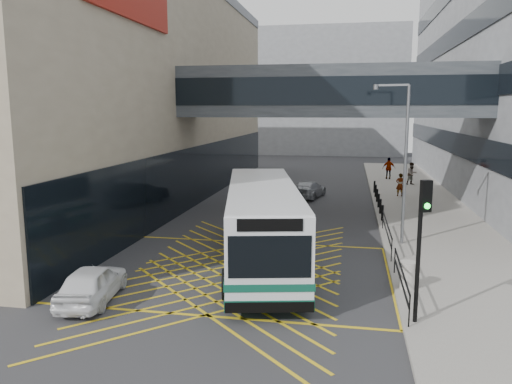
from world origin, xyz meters
The scene contains 18 objects.
ground centered at (0.00, 0.00, 0.00)m, with size 120.00×120.00×0.00m, color #333335.
building_whsmith centered at (-17.98, 16.00, 8.00)m, with size 24.17×42.00×16.00m.
building_far centered at (-2.00, 60.00, 9.00)m, with size 28.00×16.00×18.00m, color gray.
skybridge centered at (3.00, 12.00, 7.50)m, with size 20.00×4.10×3.00m.
pavement centered at (9.00, 15.00, 0.08)m, with size 6.00×54.00×0.16m, color gray.
box_junction centered at (0.00, 0.00, 0.00)m, with size 12.00×9.00×0.01m.
bus centered at (0.78, 1.24, 1.81)m, with size 5.22×12.33×3.37m.
car_white centered at (-4.14, -4.00, 0.65)m, with size 1.67×4.08×1.30m, color white.
car_dark centered at (-1.76, 13.09, 0.76)m, with size 1.89×4.84×1.51m, color black.
car_silver centered at (1.37, 17.66, 0.66)m, with size 1.80×4.27×1.33m, color #93959B.
traffic_light centered at (6.42, -4.19, 2.97)m, with size 0.35×0.51×4.32m.
street_lamp centered at (6.70, 5.12, 4.40)m, with size 1.69×0.50×7.44m.
litter_bin centered at (6.46, -1.18, 0.65)m, with size 0.57×0.57×0.98m, color #ADA89E.
kerb_railings centered at (6.15, 1.78, 0.88)m, with size 0.05×12.54×1.00m.
bollards centered at (6.25, 15.00, 0.61)m, with size 0.14×10.14×0.90m.
pedestrian_a centered at (8.01, 18.71, 1.00)m, with size 0.67×0.48×1.68m, color gray.
pedestrian_b centered at (9.53, 24.76, 1.10)m, with size 0.92×0.53×1.88m, color gray.
pedestrian_c centered at (7.88, 28.06, 1.14)m, with size 1.16×0.56×1.97m, color gray.
Camera 1 is at (4.30, -18.85, 6.43)m, focal length 35.00 mm.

